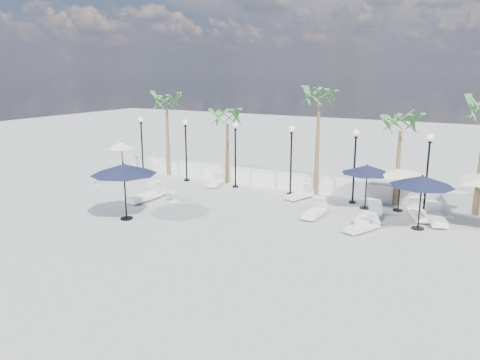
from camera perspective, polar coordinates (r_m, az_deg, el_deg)
The scene contains 29 objects.
ground at distance 20.57m, azimuth -0.96°, elevation -5.88°, with size 100.00×100.00×0.00m, color gray.
balustrade at distance 26.95m, azimuth 6.98°, elevation -0.33°, with size 26.00×0.30×1.01m.
lamppost_0 at distance 31.16m, azimuth -11.90°, elevation 5.10°, with size 0.36×0.36×3.84m.
lamppost_1 at distance 29.02m, azimuth -6.62°, elevation 4.71°, with size 0.36×0.36×3.84m.
lamppost_2 at distance 27.16m, azimuth -0.57°, elevation 4.22°, with size 0.36×0.36×3.84m.
lamppost_3 at distance 25.64m, azimuth 6.27°, elevation 3.61°, with size 0.36×0.36×3.84m.
lamppost_4 at distance 24.53m, azimuth 13.83°, elevation 2.87°, with size 0.36×0.36×3.84m.
lamppost_5 at distance 23.89m, azimuth 21.95°, elevation 2.02°, with size 0.36×0.36×3.84m.
palm_0 at distance 30.62m, azimuth -8.94°, elevation 8.93°, with size 2.60×2.60×5.50m.
palm_1 at distance 28.18m, azimuth -1.56°, elevation 7.13°, with size 2.60×2.60×4.70m.
palm_2 at distance 25.66m, azimuth 9.62°, elevation 9.41°, with size 2.60×2.60×6.10m.
palm_3 at distance 24.68m, azimuth 19.02°, elevation 6.02°, with size 2.60×2.60×4.90m.
lounger_0 at distance 25.66m, azimuth -10.92°, elevation -1.65°, with size 0.89×2.09×0.76m.
lounger_1 at distance 27.96m, azimuth -2.99°, elevation -0.29°, with size 0.94×1.81×0.65m.
lounger_2 at distance 25.15m, azimuth -11.63°, elevation -1.97°, with size 0.84×2.15×0.79m.
lounger_3 at distance 25.31m, azimuth 7.33°, elevation -1.79°, with size 1.13×1.91×0.68m.
lounger_4 at distance 22.33m, azimuth 9.09°, elevation -3.84°, with size 0.65×1.98×0.74m.
lounger_5 at distance 23.34m, azimuth 20.97°, elevation -3.78°, with size 1.41×2.20×0.79m.
lounger_6 at distance 22.26m, azimuth 15.46°, elevation -4.17°, with size 0.84×2.17×0.80m.
lounger_7 at distance 20.74m, azimuth 14.68°, elevation -5.51°, with size 1.27×1.88×0.67m.
lounger_8 at distance 22.91m, azimuth 22.80°, elevation -4.26°, with size 1.25×2.17×0.78m.
side_table_0 at distance 29.57m, azimuth -16.91°, elevation 0.08°, with size 0.53×0.53×0.52m.
side_table_1 at distance 24.82m, azimuth -8.13°, elevation -1.91°, with size 0.54×0.54×0.53m.
side_table_2 at distance 23.98m, azimuth 24.29°, elevation -3.47°, with size 0.57×0.57×0.55m.
parasol_navy_left at distance 21.83m, azimuth -13.98°, elevation 1.25°, with size 3.03×3.03×2.67m.
parasol_navy_mid at distance 23.79m, azimuth 15.25°, elevation 1.24°, with size 2.53×2.53×2.26m.
parasol_navy_right at distance 21.35m, azimuth 21.31°, elevation -0.14°, with size 2.71×2.71×2.43m.
parasol_cream_sq_b at distance 23.83m, azimuth 19.04°, elevation 1.23°, with size 4.50×4.50×2.25m.
parasol_cream_small at distance 32.03m, azimuth -14.24°, elevation 4.08°, with size 1.79×1.79×2.20m.
Camera 1 is at (9.69, -16.86, 6.72)m, focal length 35.00 mm.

